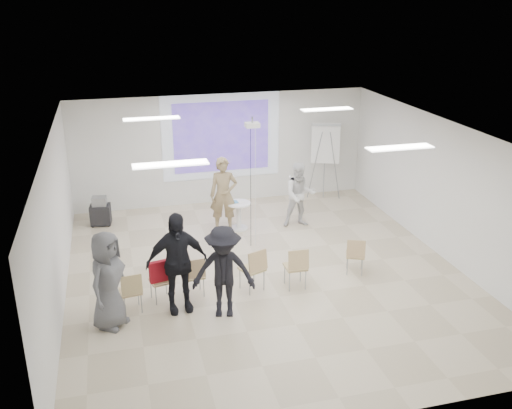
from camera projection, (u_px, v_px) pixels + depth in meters
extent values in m
cube|color=beige|center=(266.00, 276.00, 11.92)|extent=(8.00, 9.00, 0.10)
cube|color=white|center=(267.00, 130.00, 10.82)|extent=(8.00, 9.00, 0.10)
cube|color=silver|center=(221.00, 149.00, 15.49)|extent=(8.00, 0.10, 3.00)
cube|color=silver|center=(53.00, 227.00, 10.41)|extent=(0.10, 9.00, 3.00)
cube|color=silver|center=(446.00, 190.00, 12.32)|extent=(0.10, 9.00, 3.00)
cube|color=silver|center=(221.00, 137.00, 15.30)|extent=(3.20, 0.01, 2.30)
cube|color=#4E33B0|center=(222.00, 137.00, 15.29)|extent=(2.60, 0.01, 1.90)
cylinder|color=white|center=(239.00, 228.00, 14.10)|extent=(0.46, 0.46, 0.05)
cylinder|color=silver|center=(239.00, 216.00, 13.98)|extent=(0.13, 0.13, 0.63)
cylinder|color=white|center=(239.00, 203.00, 13.86)|extent=(0.63, 0.63, 0.04)
cube|color=white|center=(241.00, 203.00, 13.84)|extent=(0.22, 0.19, 0.01)
cube|color=#4198C4|center=(235.00, 202.00, 13.88)|extent=(0.15, 0.20, 0.01)
imported|color=#8F7B58|center=(224.00, 190.00, 13.68)|extent=(0.85, 0.66, 2.09)
imported|color=white|center=(300.00, 192.00, 14.01)|extent=(0.94, 0.79, 1.80)
cube|color=silver|center=(228.00, 173.00, 13.83)|extent=(0.06, 0.13, 0.04)
cube|color=white|center=(290.00, 177.00, 14.08)|extent=(0.05, 0.12, 0.04)
cube|color=tan|center=(131.00, 291.00, 10.39)|extent=(0.42, 0.42, 0.04)
cube|color=tan|center=(132.00, 285.00, 10.15)|extent=(0.38, 0.12, 0.36)
cylinder|color=gray|center=(125.00, 307.00, 10.28)|extent=(0.02, 0.02, 0.39)
cylinder|color=gray|center=(142.00, 304.00, 10.38)|extent=(0.02, 0.02, 0.39)
cylinder|color=gray|center=(122.00, 299.00, 10.54)|extent=(0.02, 0.02, 0.39)
cylinder|color=#919499|center=(138.00, 296.00, 10.65)|extent=(0.02, 0.02, 0.39)
cube|color=tan|center=(161.00, 281.00, 10.76)|extent=(0.45, 0.45, 0.04)
cube|color=tan|center=(163.00, 274.00, 10.54)|extent=(0.38, 0.16, 0.36)
cylinder|color=gray|center=(156.00, 296.00, 10.64)|extent=(0.02, 0.02, 0.39)
cylinder|color=#96989E|center=(172.00, 292.00, 10.78)|extent=(0.02, 0.02, 0.39)
cylinder|color=gray|center=(151.00, 289.00, 10.90)|extent=(0.02, 0.02, 0.39)
cylinder|color=#97999F|center=(166.00, 285.00, 11.03)|extent=(0.02, 0.02, 0.39)
cube|color=tan|center=(194.00, 275.00, 10.94)|extent=(0.41, 0.41, 0.04)
cube|color=tan|center=(195.00, 269.00, 10.70)|extent=(0.39, 0.11, 0.37)
cylinder|color=gray|center=(188.00, 290.00, 10.83)|extent=(0.02, 0.02, 0.40)
cylinder|color=#94989C|center=(204.00, 288.00, 10.93)|extent=(0.02, 0.02, 0.40)
cylinder|color=gray|center=(184.00, 283.00, 11.11)|extent=(0.02, 0.02, 0.40)
cylinder|color=gray|center=(200.00, 280.00, 11.20)|extent=(0.02, 0.02, 0.40)
cube|color=tan|center=(252.00, 269.00, 11.12)|extent=(0.54, 0.54, 0.04)
cube|color=tan|center=(258.00, 261.00, 10.88)|extent=(0.42, 0.23, 0.40)
cylinder|color=gray|center=(250.00, 285.00, 10.98)|extent=(0.03, 0.03, 0.44)
cylinder|color=gray|center=(264.00, 280.00, 11.17)|extent=(0.03, 0.03, 0.44)
cylinder|color=#93969B|center=(240.00, 278.00, 11.24)|extent=(0.03, 0.03, 0.44)
cylinder|color=#94979C|center=(254.00, 274.00, 11.42)|extent=(0.03, 0.03, 0.44)
cube|color=tan|center=(295.00, 267.00, 11.23)|extent=(0.42, 0.42, 0.04)
cube|color=tan|center=(299.00, 260.00, 10.97)|extent=(0.41, 0.09, 0.39)
cylinder|color=#92959A|center=(289.00, 282.00, 11.12)|extent=(0.02, 0.02, 0.43)
cylinder|color=gray|center=(306.00, 280.00, 11.19)|extent=(0.02, 0.02, 0.43)
cylinder|color=gray|center=(285.00, 274.00, 11.42)|extent=(0.02, 0.02, 0.43)
cylinder|color=#95989E|center=(300.00, 272.00, 11.50)|extent=(0.02, 0.02, 0.43)
cube|color=tan|center=(355.00, 255.00, 11.82)|extent=(0.49, 0.49, 0.04)
cube|color=tan|center=(356.00, 249.00, 11.57)|extent=(0.37, 0.21, 0.36)
cylinder|color=#93969B|center=(347.00, 267.00, 11.77)|extent=(0.03, 0.03, 0.39)
cylinder|color=#95999E|center=(362.00, 267.00, 11.73)|extent=(0.03, 0.03, 0.39)
cylinder|color=gray|center=(347.00, 260.00, 12.05)|extent=(0.03, 0.03, 0.39)
cylinder|color=#94969C|center=(362.00, 261.00, 12.01)|extent=(0.03, 0.03, 0.39)
cube|color=maroon|center=(161.00, 271.00, 10.45)|extent=(0.44, 0.19, 0.41)
imported|color=black|center=(193.00, 274.00, 10.95)|extent=(0.32, 0.24, 0.02)
imported|color=black|center=(176.00, 256.00, 10.19)|extent=(1.34, 0.87, 2.20)
imported|color=black|center=(223.00, 266.00, 10.06)|extent=(1.40, 0.98, 1.97)
imported|color=slate|center=(107.00, 275.00, 9.73)|extent=(1.09, 1.16, 1.99)
cylinder|color=#92959A|center=(315.00, 166.00, 15.73)|extent=(0.29, 0.35, 1.96)
cylinder|color=gray|center=(335.00, 166.00, 15.68)|extent=(0.43, 0.11, 1.96)
cylinder|color=#93949B|center=(324.00, 162.00, 16.04)|extent=(0.18, 0.42, 1.96)
cube|color=white|center=(326.00, 143.00, 15.61)|extent=(0.81, 0.48, 1.10)
cube|color=gray|center=(326.00, 125.00, 15.48)|extent=(0.77, 0.33, 0.08)
cube|color=black|center=(101.00, 214.00, 14.27)|extent=(0.54, 0.45, 0.49)
cube|color=gray|center=(99.00, 201.00, 14.15)|extent=(0.38, 0.34, 0.22)
cylinder|color=black|center=(93.00, 226.00, 14.20)|extent=(0.07, 0.07, 0.06)
cylinder|color=black|center=(109.00, 225.00, 14.25)|extent=(0.07, 0.07, 0.06)
cylinder|color=black|center=(94.00, 222.00, 14.47)|extent=(0.07, 0.07, 0.06)
cylinder|color=black|center=(110.00, 221.00, 14.52)|extent=(0.07, 0.07, 0.06)
cube|color=white|center=(252.00, 125.00, 12.28)|extent=(0.30, 0.25, 0.10)
cylinder|color=gray|center=(252.00, 120.00, 12.24)|extent=(0.04, 0.04, 0.14)
cylinder|color=black|center=(251.00, 189.00, 12.70)|extent=(0.01, 0.01, 2.77)
cylinder|color=white|center=(255.00, 189.00, 12.71)|extent=(0.01, 0.01, 2.77)
cube|color=white|center=(152.00, 119.00, 12.19)|extent=(1.20, 0.30, 0.02)
cube|color=white|center=(327.00, 109.00, 13.13)|extent=(1.20, 0.30, 0.02)
cube|color=white|center=(171.00, 164.00, 9.02)|extent=(1.20, 0.30, 0.02)
cube|color=white|center=(400.00, 147.00, 9.96)|extent=(1.20, 0.30, 0.02)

